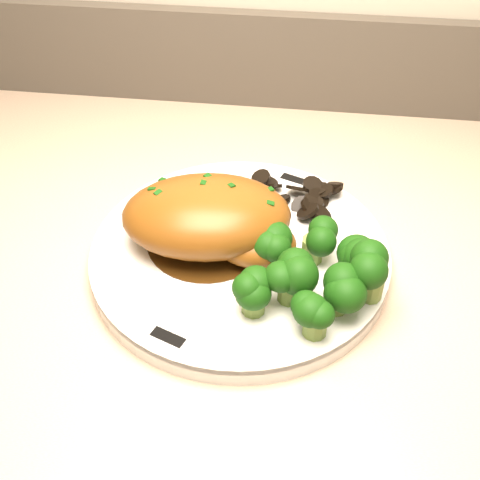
# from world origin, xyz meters

# --- Properties ---
(plate) EXTENTS (0.30, 0.30, 0.02)m
(plate) POSITION_xyz_m (-0.24, 1.69, 0.93)
(plate) COLOR white
(plate) RESTS_ON counter
(rim_accent_0) EXTENTS (0.03, 0.02, 0.00)m
(rim_accent_0) POSITION_xyz_m (-0.19, 1.80, 0.94)
(rim_accent_0) COLOR black
(rim_accent_0) RESTS_ON plate
(rim_accent_1) EXTENTS (0.02, 0.03, 0.00)m
(rim_accent_1) POSITION_xyz_m (-0.35, 1.73, 0.94)
(rim_accent_1) COLOR black
(rim_accent_1) RESTS_ON plate
(rim_accent_2) EXTENTS (0.03, 0.02, 0.00)m
(rim_accent_2) POSITION_xyz_m (-0.28, 1.57, 0.94)
(rim_accent_2) COLOR black
(rim_accent_2) RESTS_ON plate
(rim_accent_3) EXTENTS (0.02, 0.03, 0.00)m
(rim_accent_3) POSITION_xyz_m (-0.12, 1.64, 0.94)
(rim_accent_3) COLOR black
(rim_accent_3) RESTS_ON plate
(gravy_pool) EXTENTS (0.11, 0.11, 0.00)m
(gravy_pool) POSITION_xyz_m (-0.27, 1.69, 0.94)
(gravy_pool) COLOR #39200A
(gravy_pool) RESTS_ON plate
(chicken_breast) EXTENTS (0.17, 0.12, 0.06)m
(chicken_breast) POSITION_xyz_m (-0.26, 1.69, 0.97)
(chicken_breast) COLOR brown
(chicken_breast) RESTS_ON plate
(mushroom_pile) EXTENTS (0.09, 0.06, 0.02)m
(mushroom_pile) POSITION_xyz_m (-0.19, 1.75, 0.95)
(mushroom_pile) COLOR black
(mushroom_pile) RESTS_ON plate
(broccoli_florets) EXTENTS (0.13, 0.11, 0.05)m
(broccoli_florets) POSITION_xyz_m (-0.17, 1.64, 0.97)
(broccoli_florets) COLOR olive
(broccoli_florets) RESTS_ON plate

